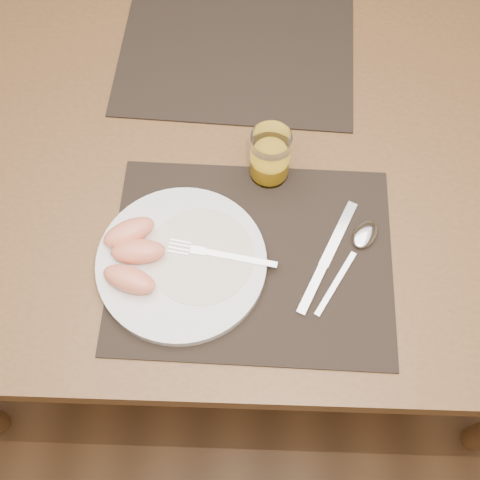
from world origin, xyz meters
The scene contains 11 objects.
ground centered at (0.00, 0.00, 0.00)m, with size 5.00×5.00×0.00m, color brown.
table centered at (0.00, 0.00, 0.67)m, with size 1.40×0.90×0.75m.
placemat_near centered at (0.03, -0.22, 0.75)m, with size 0.45×0.35×0.00m, color black.
placemat_far centered at (-0.01, 0.22, 0.75)m, with size 0.45×0.35×0.00m, color black.
plate centered at (-0.08, -0.24, 0.76)m, with size 0.27×0.27×0.02m, color white.
plate_dressing centered at (-0.05, -0.23, 0.77)m, with size 0.17×0.17×0.00m.
fork centered at (-0.03, -0.22, 0.77)m, with size 0.17×0.05×0.00m.
knife centered at (0.14, -0.23, 0.76)m, with size 0.11×0.21×0.01m.
spoon centered at (0.20, -0.19, 0.76)m, with size 0.12×0.18×0.01m.
juice_glass centered at (0.06, -0.06, 0.80)m, with size 0.07×0.07×0.10m.
grapefruit_wedges centered at (-0.16, -0.23, 0.79)m, with size 0.11×0.15×0.03m.
Camera 1 is at (0.02, -0.63, 1.63)m, focal length 45.00 mm.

